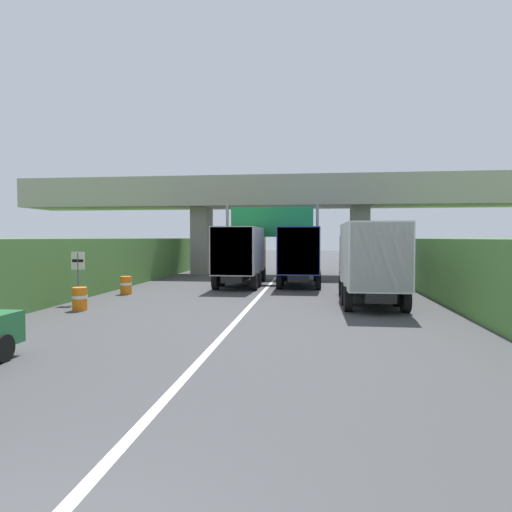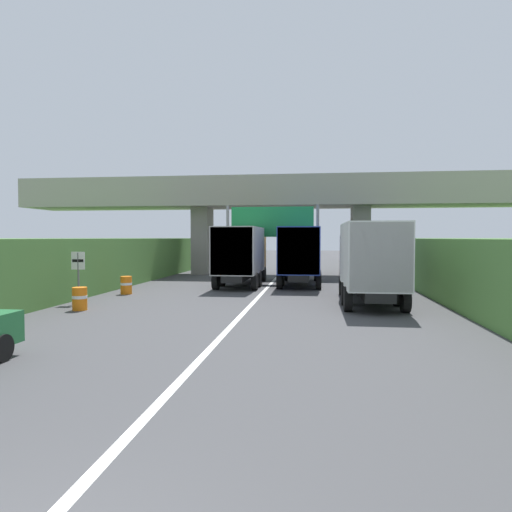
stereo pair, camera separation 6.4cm
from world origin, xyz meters
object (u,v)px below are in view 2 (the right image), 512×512
(truck_orange, at_px, (242,253))
(construction_barrel_1, at_px, (80,299))
(construction_barrel_2, at_px, (126,285))
(speed_limit_sign, at_px, (78,269))
(overhead_highway_sign, at_px, (272,226))
(truck_black, at_px, (370,259))
(truck_blue, at_px, (300,253))

(truck_orange, relative_size, construction_barrel_1, 8.11)
(construction_barrel_2, bearing_deg, construction_barrel_1, -86.88)
(speed_limit_sign, height_order, construction_barrel_1, speed_limit_sign)
(construction_barrel_1, bearing_deg, speed_limit_sign, 119.59)
(overhead_highway_sign, relative_size, construction_barrel_1, 6.53)
(truck_orange, distance_m, construction_barrel_2, 7.14)
(construction_barrel_1, bearing_deg, truck_orange, 63.88)
(speed_limit_sign, bearing_deg, construction_barrel_2, 78.99)
(speed_limit_sign, height_order, construction_barrel_2, speed_limit_sign)
(truck_black, bearing_deg, speed_limit_sign, -172.55)
(overhead_highway_sign, xyz_separation_m, truck_black, (4.99, -8.73, -1.63))
(overhead_highway_sign, bearing_deg, truck_blue, -35.51)
(truck_black, distance_m, construction_barrel_2, 11.96)
(truck_black, bearing_deg, construction_barrel_2, 171.16)
(overhead_highway_sign, distance_m, truck_orange, 3.14)
(overhead_highway_sign, height_order, truck_black, overhead_highway_sign)
(truck_blue, distance_m, construction_barrel_2, 10.33)
(overhead_highway_sign, height_order, construction_barrel_1, overhead_highway_sign)
(truck_orange, distance_m, construction_barrel_1, 11.10)
(speed_limit_sign, bearing_deg, truck_blue, 44.53)
(construction_barrel_1, relative_size, construction_barrel_2, 1.00)
(speed_limit_sign, xyz_separation_m, truck_orange, (5.79, 8.20, 0.46))
(speed_limit_sign, relative_size, truck_blue, 0.31)
(truck_blue, bearing_deg, truck_orange, -165.89)
(speed_limit_sign, xyz_separation_m, truck_blue, (9.21, 9.06, 0.46))
(construction_barrel_1, distance_m, construction_barrel_2, 5.12)
(truck_blue, bearing_deg, truck_black, -66.85)
(overhead_highway_sign, bearing_deg, truck_orange, -126.78)
(overhead_highway_sign, relative_size, construction_barrel_2, 6.53)
(truck_blue, height_order, construction_barrel_1, truck_blue)
(speed_limit_sign, distance_m, truck_blue, 12.93)
(speed_limit_sign, bearing_deg, overhead_highway_sign, 54.45)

